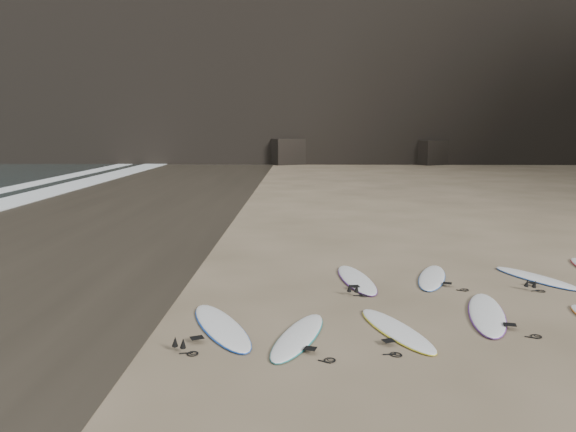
{
  "coord_description": "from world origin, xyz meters",
  "views": [
    {
      "loc": [
        -4.35,
        -10.43,
        3.65
      ],
      "look_at": [
        -4.66,
        3.03,
        1.5
      ],
      "focal_mm": 35.0,
      "sensor_mm": 36.0,
      "label": 1
    }
  ],
  "objects_px": {
    "surfboard_5": "(356,279)",
    "surfboard_7": "(536,278)",
    "surfboard_1": "(396,329)",
    "surfboard_2": "(487,313)",
    "surfboard_0": "(298,336)",
    "surfboard_11": "(221,326)",
    "surfboard_6": "(432,277)"
  },
  "relations": [
    {
      "from": "surfboard_5",
      "to": "surfboard_6",
      "type": "xyz_separation_m",
      "value": [
        1.85,
        0.24,
        -0.0
      ]
    },
    {
      "from": "surfboard_1",
      "to": "surfboard_5",
      "type": "height_order",
      "value": "surfboard_5"
    },
    {
      "from": "surfboard_2",
      "to": "surfboard_7",
      "type": "bearing_deg",
      "value": 65.9
    },
    {
      "from": "surfboard_1",
      "to": "surfboard_7",
      "type": "bearing_deg",
      "value": 21.59
    },
    {
      "from": "surfboard_2",
      "to": "surfboard_6",
      "type": "relative_size",
      "value": 1.11
    },
    {
      "from": "surfboard_0",
      "to": "surfboard_7",
      "type": "relative_size",
      "value": 1.01
    },
    {
      "from": "surfboard_1",
      "to": "surfboard_7",
      "type": "distance_m",
      "value": 5.35
    },
    {
      "from": "surfboard_0",
      "to": "surfboard_5",
      "type": "height_order",
      "value": "surfboard_5"
    },
    {
      "from": "surfboard_5",
      "to": "surfboard_6",
      "type": "bearing_deg",
      "value": -1.79
    },
    {
      "from": "surfboard_6",
      "to": "surfboard_7",
      "type": "bearing_deg",
      "value": 17.38
    },
    {
      "from": "surfboard_7",
      "to": "surfboard_5",
      "type": "bearing_deg",
      "value": 154.95
    },
    {
      "from": "surfboard_0",
      "to": "surfboard_1",
      "type": "relative_size",
      "value": 1.0
    },
    {
      "from": "surfboard_2",
      "to": "surfboard_5",
      "type": "xyz_separation_m",
      "value": [
        -2.3,
        2.43,
        -0.0
      ]
    },
    {
      "from": "surfboard_0",
      "to": "surfboard_1",
      "type": "height_order",
      "value": "same"
    },
    {
      "from": "surfboard_1",
      "to": "surfboard_6",
      "type": "xyz_separation_m",
      "value": [
        1.46,
        3.58,
        0.0
      ]
    },
    {
      "from": "surfboard_2",
      "to": "surfboard_6",
      "type": "height_order",
      "value": "surfboard_2"
    },
    {
      "from": "surfboard_5",
      "to": "surfboard_7",
      "type": "distance_m",
      "value": 4.36
    },
    {
      "from": "surfboard_5",
      "to": "surfboard_6",
      "type": "height_order",
      "value": "surfboard_5"
    },
    {
      "from": "surfboard_2",
      "to": "surfboard_11",
      "type": "xyz_separation_m",
      "value": [
        -5.09,
        -0.83,
        -0.0
      ]
    },
    {
      "from": "surfboard_11",
      "to": "surfboard_7",
      "type": "bearing_deg",
      "value": 1.32
    },
    {
      "from": "surfboard_2",
      "to": "surfboard_5",
      "type": "bearing_deg",
      "value": 146.86
    },
    {
      "from": "surfboard_5",
      "to": "surfboard_0",
      "type": "bearing_deg",
      "value": -119.4
    },
    {
      "from": "surfboard_6",
      "to": "surfboard_7",
      "type": "height_order",
      "value": "surfboard_6"
    },
    {
      "from": "surfboard_0",
      "to": "surfboard_6",
      "type": "relative_size",
      "value": 0.99
    },
    {
      "from": "surfboard_0",
      "to": "surfboard_6",
      "type": "height_order",
      "value": "same"
    },
    {
      "from": "surfboard_1",
      "to": "surfboard_6",
      "type": "distance_m",
      "value": 3.87
    },
    {
      "from": "surfboard_1",
      "to": "surfboard_2",
      "type": "distance_m",
      "value": 2.12
    },
    {
      "from": "surfboard_1",
      "to": "surfboard_5",
      "type": "distance_m",
      "value": 3.37
    },
    {
      "from": "surfboard_7",
      "to": "surfboard_11",
      "type": "bearing_deg",
      "value": 177.86
    },
    {
      "from": "surfboard_5",
      "to": "surfboard_2",
      "type": "bearing_deg",
      "value": -55.59
    },
    {
      "from": "surfboard_6",
      "to": "surfboard_11",
      "type": "height_order",
      "value": "surfboard_11"
    },
    {
      "from": "surfboard_2",
      "to": "surfboard_11",
      "type": "bearing_deg",
      "value": -157.37
    }
  ]
}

